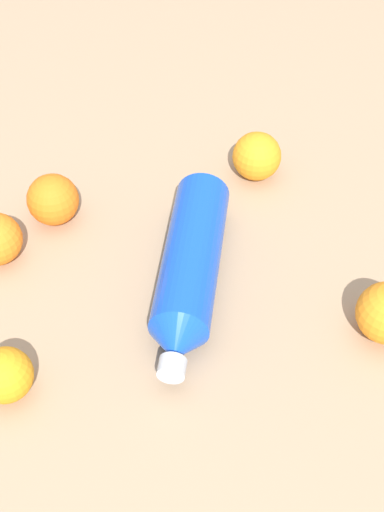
# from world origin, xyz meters

# --- Properties ---
(ground_plane) EXTENTS (2.40, 2.40, 0.00)m
(ground_plane) POSITION_xyz_m (0.00, 0.00, 0.00)
(ground_plane) COLOR #9E7F60
(water_bottle) EXTENTS (0.10, 0.30, 0.07)m
(water_bottle) POSITION_xyz_m (-0.00, -0.03, 0.04)
(water_bottle) COLOR blue
(water_bottle) RESTS_ON ground_plane
(orange_0) EXTENTS (0.07, 0.07, 0.07)m
(orange_0) POSITION_xyz_m (0.04, 0.21, 0.04)
(orange_0) COLOR orange
(orange_0) RESTS_ON ground_plane
(orange_3) EXTENTS (0.07, 0.07, 0.07)m
(orange_3) POSITION_xyz_m (-0.21, 0.05, 0.04)
(orange_3) COLOR orange
(orange_3) RESTS_ON ground_plane
(orange_4) EXTENTS (0.06, 0.06, 0.06)m
(orange_4) POSITION_xyz_m (-0.17, -0.22, 0.03)
(orange_4) COLOR orange
(orange_4) RESTS_ON ground_plane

